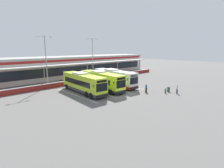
% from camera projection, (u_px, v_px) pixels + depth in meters
% --- Properties ---
extents(ground_plane, '(200.00, 200.00, 0.00)m').
position_uv_depth(ground_plane, '(123.00, 95.00, 30.81)').
color(ground_plane, '#605E5B').
extents(terminal_building, '(70.00, 13.00, 6.00)m').
position_uv_depth(terminal_building, '(54.00, 67.00, 49.05)').
color(terminal_building, beige).
rests_on(terminal_building, ground).
extents(red_barrier_wall, '(60.00, 0.40, 1.10)m').
position_uv_depth(red_barrier_wall, '(79.00, 81.00, 40.86)').
color(red_barrier_wall, maroon).
rests_on(red_barrier_wall, ground).
extents(coach_bus_leftmost, '(3.66, 12.31, 3.78)m').
position_uv_depth(coach_bus_leftmost, '(83.00, 83.00, 32.38)').
color(coach_bus_leftmost, '#B7DB2D').
rests_on(coach_bus_leftmost, ground).
extents(coach_bus_left_centre, '(3.66, 12.31, 3.78)m').
position_uv_depth(coach_bus_left_centre, '(101.00, 81.00, 34.89)').
color(coach_bus_left_centre, '#B7DB2D').
rests_on(coach_bus_left_centre, ground).
extents(coach_bus_centre, '(3.66, 12.31, 3.78)m').
position_uv_depth(coach_bus_centre, '(114.00, 78.00, 38.14)').
color(coach_bus_centre, silver).
rests_on(coach_bus_centre, ground).
extents(bay_stripe_far_west, '(0.14, 13.00, 0.01)m').
position_uv_depth(bay_stripe_far_west, '(75.00, 95.00, 30.71)').
color(bay_stripe_far_west, silver).
rests_on(bay_stripe_far_west, ground).
extents(bay_stripe_west, '(0.14, 13.00, 0.01)m').
position_uv_depth(bay_stripe_west, '(94.00, 91.00, 33.58)').
color(bay_stripe_west, silver).
rests_on(bay_stripe_west, ground).
extents(bay_stripe_mid_west, '(0.14, 13.00, 0.01)m').
position_uv_depth(bay_stripe_mid_west, '(109.00, 88.00, 36.45)').
color(bay_stripe_mid_west, silver).
rests_on(bay_stripe_mid_west, ground).
extents(bay_stripe_centre, '(0.14, 13.00, 0.01)m').
position_uv_depth(bay_stripe_centre, '(122.00, 85.00, 39.33)').
color(bay_stripe_centre, silver).
rests_on(bay_stripe_centre, ground).
extents(pedestrian_with_handbag, '(0.64, 0.31, 1.62)m').
position_uv_depth(pedestrian_with_handbag, '(146.00, 88.00, 32.72)').
color(pedestrian_with_handbag, '#4C4238').
rests_on(pedestrian_with_handbag, ground).
extents(pedestrian_in_dark_coat, '(0.46, 0.43, 1.62)m').
position_uv_depth(pedestrian_in_dark_coat, '(177.00, 89.00, 31.69)').
color(pedestrian_in_dark_coat, '#33333D').
rests_on(pedestrian_in_dark_coat, ground).
extents(pedestrian_child, '(0.33, 0.25, 1.00)m').
position_uv_depth(pedestrian_child, '(165.00, 90.00, 32.06)').
color(pedestrian_child, '#4C4238').
rests_on(pedestrian_child, ground).
extents(lamp_post_west, '(3.24, 0.28, 11.00)m').
position_uv_depth(lamp_post_west, '(46.00, 58.00, 36.44)').
color(lamp_post_west, '#9E9EA3').
rests_on(lamp_post_west, ground).
extents(lamp_post_centre, '(3.24, 0.28, 11.00)m').
position_uv_depth(lamp_post_centre, '(93.00, 56.00, 45.16)').
color(lamp_post_centre, '#9E9EA3').
rests_on(lamp_post_centre, ground).
extents(litter_bin, '(0.54, 0.54, 0.93)m').
position_uv_depth(litter_bin, '(169.00, 89.00, 33.16)').
color(litter_bin, '#2D5133').
rests_on(litter_bin, ground).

